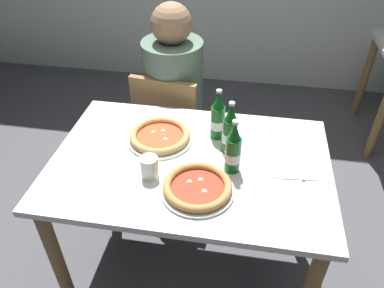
% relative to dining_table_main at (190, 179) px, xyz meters
% --- Properties ---
extents(ground_plane, '(8.00, 8.00, 0.00)m').
position_rel_dining_table_main_xyz_m(ground_plane, '(0.00, 0.00, -0.64)').
color(ground_plane, '#4C4C51').
extents(dining_table_main, '(1.20, 0.80, 0.75)m').
position_rel_dining_table_main_xyz_m(dining_table_main, '(0.00, 0.00, 0.00)').
color(dining_table_main, silver).
rests_on(dining_table_main, ground_plane).
extents(chair_behind_table, '(0.45, 0.45, 0.85)m').
position_rel_dining_table_main_xyz_m(chair_behind_table, '(-0.22, 0.61, -0.15)').
color(chair_behind_table, olive).
rests_on(chair_behind_table, ground_plane).
extents(diner_seated, '(0.34, 0.34, 1.21)m').
position_rel_dining_table_main_xyz_m(diner_seated, '(-0.21, 0.66, -0.05)').
color(diner_seated, '#2D3342').
rests_on(diner_seated, ground_plane).
extents(pizza_margherita_near, '(0.30, 0.30, 0.04)m').
position_rel_dining_table_main_xyz_m(pizza_margherita_near, '(-0.16, 0.12, 0.14)').
color(pizza_margherita_near, white).
rests_on(pizza_margherita_near, dining_table_main).
extents(pizza_marinara_far, '(0.29, 0.29, 0.04)m').
position_rel_dining_table_main_xyz_m(pizza_marinara_far, '(0.06, -0.18, 0.14)').
color(pizza_marinara_far, white).
rests_on(pizza_marinara_far, dining_table_main).
extents(beer_bottle_left, '(0.07, 0.07, 0.25)m').
position_rel_dining_table_main_xyz_m(beer_bottle_left, '(0.18, -0.03, 0.22)').
color(beer_bottle_left, '#14591E').
rests_on(beer_bottle_left, dining_table_main).
extents(beer_bottle_center, '(0.07, 0.07, 0.25)m').
position_rel_dining_table_main_xyz_m(beer_bottle_center, '(0.16, 0.10, 0.22)').
color(beer_bottle_center, '#14591E').
rests_on(beer_bottle_center, dining_table_main).
extents(beer_bottle_right, '(0.07, 0.07, 0.25)m').
position_rel_dining_table_main_xyz_m(beer_bottle_right, '(0.09, 0.19, 0.22)').
color(beer_bottle_right, '#14591E').
rests_on(beer_bottle_right, dining_table_main).
extents(napkin_with_cutlery, '(0.20, 0.20, 0.01)m').
position_rel_dining_table_main_xyz_m(napkin_with_cutlery, '(0.43, 0.04, 0.12)').
color(napkin_with_cutlery, white).
rests_on(napkin_with_cutlery, dining_table_main).
extents(paper_cup, '(0.07, 0.07, 0.09)m').
position_rel_dining_table_main_xyz_m(paper_cup, '(-0.14, -0.13, 0.16)').
color(paper_cup, white).
rests_on(paper_cup, dining_table_main).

